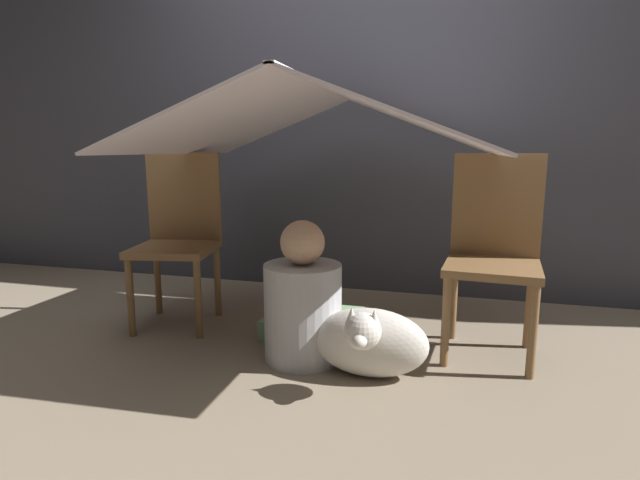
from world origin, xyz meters
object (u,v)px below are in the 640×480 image
Objects in this scene: chair_right at (494,247)px; person_front at (303,304)px; chair_left at (179,232)px; dog at (369,341)px.

chair_right is 0.91m from person_front.
person_front is (-0.81, -0.33, -0.24)m from chair_right.
person_front is at bearing -32.94° from chair_left.
person_front is at bearing -153.11° from chair_right.
dog is (0.32, -0.11, -0.10)m from person_front.
chair_right is (1.61, 0.00, 0.00)m from chair_left.
chair_left reaches higher than person_front.
chair_left and chair_right have the same top height.
chair_right is 1.45× the size of person_front.
chair_left is 0.89m from person_front.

